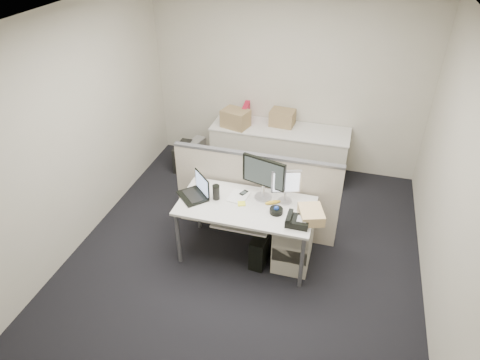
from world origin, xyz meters
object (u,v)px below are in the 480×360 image
(desk_phone, at_px, (297,221))
(monitor_main, at_px, (264,179))
(desk, at_px, (246,210))
(laptop, at_px, (192,188))

(desk_phone, bearing_deg, monitor_main, 141.22)
(desk, distance_m, laptop, 0.65)
(monitor_main, height_order, desk_phone, monitor_main)
(desk, height_order, monitor_main, monitor_main)
(monitor_main, bearing_deg, desk_phone, -23.29)
(desk, distance_m, monitor_main, 0.40)
(desk, bearing_deg, desk_phone, -16.70)
(desk, relative_size, monitor_main, 2.94)
(monitor_main, bearing_deg, desk, -114.44)
(monitor_main, height_order, laptop, monitor_main)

